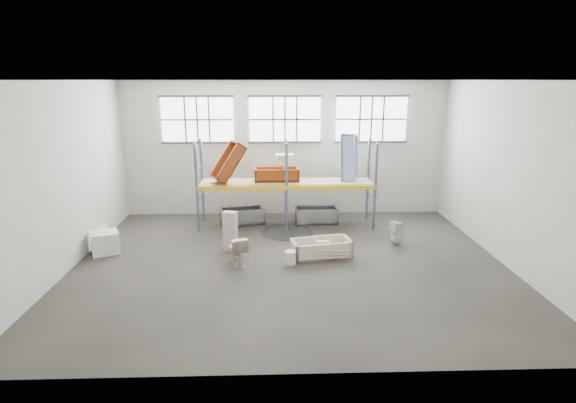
{
  "coord_description": "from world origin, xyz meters",
  "views": [
    {
      "loc": [
        -0.45,
        -11.91,
        5.01
      ],
      "look_at": [
        0.0,
        1.5,
        1.4
      ],
      "focal_mm": 28.3,
      "sensor_mm": 36.0,
      "label": 1
    }
  ],
  "objects_px": {
    "toilet_white": "(397,233)",
    "bucket": "(290,258)",
    "carton_near": "(105,243)",
    "bathtub_beige": "(321,248)",
    "rust_tub_flat": "(277,174)",
    "steel_tub_left": "(242,216)",
    "blue_tub_upright": "(350,157)",
    "cistern_tall": "(230,231)",
    "toilet_beige": "(237,250)",
    "steel_tub_right": "(316,215)"
  },
  "relations": [
    {
      "from": "steel_tub_right",
      "to": "rust_tub_flat",
      "type": "distance_m",
      "value": 2.1
    },
    {
      "from": "bathtub_beige",
      "to": "rust_tub_flat",
      "type": "bearing_deg",
      "value": 100.38
    },
    {
      "from": "toilet_beige",
      "to": "steel_tub_right",
      "type": "relative_size",
      "value": 0.54
    },
    {
      "from": "toilet_white",
      "to": "bucket",
      "type": "bearing_deg",
      "value": -90.18
    },
    {
      "from": "bathtub_beige",
      "to": "toilet_white",
      "type": "height_order",
      "value": "toilet_white"
    },
    {
      "from": "bathtub_beige",
      "to": "rust_tub_flat",
      "type": "relative_size",
      "value": 1.11
    },
    {
      "from": "cistern_tall",
      "to": "steel_tub_left",
      "type": "bearing_deg",
      "value": 100.82
    },
    {
      "from": "bathtub_beige",
      "to": "carton_near",
      "type": "distance_m",
      "value": 6.41
    },
    {
      "from": "carton_near",
      "to": "steel_tub_left",
      "type": "bearing_deg",
      "value": 35.52
    },
    {
      "from": "rust_tub_flat",
      "to": "cistern_tall",
      "type": "bearing_deg",
      "value": -119.02
    },
    {
      "from": "bucket",
      "to": "carton_near",
      "type": "relative_size",
      "value": 0.5
    },
    {
      "from": "toilet_white",
      "to": "bucket",
      "type": "relative_size",
      "value": 2.06
    },
    {
      "from": "steel_tub_right",
      "to": "rust_tub_flat",
      "type": "bearing_deg",
      "value": -175.14
    },
    {
      "from": "blue_tub_upright",
      "to": "bucket",
      "type": "xyz_separation_m",
      "value": [
        -2.22,
        -3.79,
        -2.2
      ]
    },
    {
      "from": "cistern_tall",
      "to": "steel_tub_left",
      "type": "height_order",
      "value": "cistern_tall"
    },
    {
      "from": "bathtub_beige",
      "to": "bucket",
      "type": "height_order",
      "value": "bathtub_beige"
    },
    {
      "from": "blue_tub_upright",
      "to": "cistern_tall",
      "type": "bearing_deg",
      "value": -146.23
    },
    {
      "from": "rust_tub_flat",
      "to": "blue_tub_upright",
      "type": "height_order",
      "value": "blue_tub_upright"
    },
    {
      "from": "steel_tub_left",
      "to": "blue_tub_upright",
      "type": "xyz_separation_m",
      "value": [
        3.8,
        -0.01,
        2.12
      ]
    },
    {
      "from": "blue_tub_upright",
      "to": "bathtub_beige",
      "type": "bearing_deg",
      "value": -111.87
    },
    {
      "from": "toilet_white",
      "to": "cistern_tall",
      "type": "bearing_deg",
      "value": -109.64
    },
    {
      "from": "toilet_beige",
      "to": "rust_tub_flat",
      "type": "relative_size",
      "value": 0.54
    },
    {
      "from": "blue_tub_upright",
      "to": "carton_near",
      "type": "xyz_separation_m",
      "value": [
        -7.69,
        -2.77,
        -2.07
      ]
    },
    {
      "from": "cistern_tall",
      "to": "steel_tub_right",
      "type": "distance_m",
      "value": 3.93
    },
    {
      "from": "bathtub_beige",
      "to": "carton_near",
      "type": "xyz_separation_m",
      "value": [
        -6.39,
        0.47,
        0.08
      ]
    },
    {
      "from": "toilet_beige",
      "to": "steel_tub_left",
      "type": "distance_m",
      "value": 3.73
    },
    {
      "from": "cistern_tall",
      "to": "rust_tub_flat",
      "type": "bearing_deg",
      "value": 75.77
    },
    {
      "from": "toilet_beige",
      "to": "toilet_white",
      "type": "relative_size",
      "value": 1.05
    },
    {
      "from": "toilet_beige",
      "to": "cistern_tall",
      "type": "bearing_deg",
      "value": -94.91
    },
    {
      "from": "rust_tub_flat",
      "to": "toilet_beige",
      "type": "bearing_deg",
      "value": -107.56
    },
    {
      "from": "cistern_tall",
      "to": "rust_tub_flat",
      "type": "distance_m",
      "value": 3.18
    },
    {
      "from": "steel_tub_left",
      "to": "carton_near",
      "type": "bearing_deg",
      "value": -144.48
    },
    {
      "from": "carton_near",
      "to": "toilet_white",
      "type": "bearing_deg",
      "value": 2.51
    },
    {
      "from": "steel_tub_right",
      "to": "bucket",
      "type": "xyz_separation_m",
      "value": [
        -1.08,
        -3.81,
        -0.09
      ]
    },
    {
      "from": "toilet_white",
      "to": "carton_near",
      "type": "height_order",
      "value": "toilet_white"
    },
    {
      "from": "bucket",
      "to": "carton_near",
      "type": "bearing_deg",
      "value": 169.48
    },
    {
      "from": "bathtub_beige",
      "to": "rust_tub_flat",
      "type": "height_order",
      "value": "rust_tub_flat"
    },
    {
      "from": "toilet_beige",
      "to": "cistern_tall",
      "type": "height_order",
      "value": "cistern_tall"
    },
    {
      "from": "bathtub_beige",
      "to": "steel_tub_right",
      "type": "height_order",
      "value": "steel_tub_right"
    },
    {
      "from": "toilet_white",
      "to": "blue_tub_upright",
      "type": "bearing_deg",
      "value": -177.0
    },
    {
      "from": "bucket",
      "to": "carton_near",
      "type": "xyz_separation_m",
      "value": [
        -5.47,
        1.02,
        0.14
      ]
    },
    {
      "from": "toilet_white",
      "to": "blue_tub_upright",
      "type": "relative_size",
      "value": 0.47
    },
    {
      "from": "rust_tub_flat",
      "to": "toilet_white",
      "type": "bearing_deg",
      "value": -31.63
    },
    {
      "from": "carton_near",
      "to": "toilet_beige",
      "type": "bearing_deg",
      "value": -13.32
    },
    {
      "from": "bucket",
      "to": "carton_near",
      "type": "distance_m",
      "value": 5.57
    },
    {
      "from": "cistern_tall",
      "to": "toilet_white",
      "type": "height_order",
      "value": "cistern_tall"
    },
    {
      "from": "toilet_white",
      "to": "carton_near",
      "type": "distance_m",
      "value": 8.85
    },
    {
      "from": "steel_tub_right",
      "to": "blue_tub_upright",
      "type": "distance_m",
      "value": 2.4
    },
    {
      "from": "rust_tub_flat",
      "to": "carton_near",
      "type": "relative_size",
      "value": 2.01
    },
    {
      "from": "cistern_tall",
      "to": "toilet_white",
      "type": "relative_size",
      "value": 1.54
    }
  ]
}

